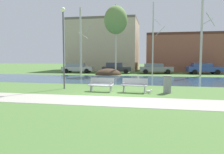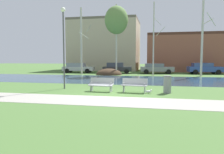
# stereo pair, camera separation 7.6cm
# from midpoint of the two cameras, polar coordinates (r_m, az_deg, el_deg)

# --- Properties ---
(ground_plane) EXTENTS (120.00, 120.00, 0.00)m
(ground_plane) POSITION_cam_midpoint_polar(r_m,az_deg,el_deg) (22.72, 5.13, -0.49)
(ground_plane) COLOR #476B33
(paved_path_strip) EXTENTS (60.00, 2.53, 0.01)m
(paved_path_strip) POSITION_cam_midpoint_polar(r_m,az_deg,el_deg) (10.98, -1.43, -6.22)
(paved_path_strip) COLOR #9E998E
(paved_path_strip) RESTS_ON ground
(river_band) EXTENTS (80.00, 8.96, 0.01)m
(river_band) POSITION_cam_midpoint_polar(r_m,az_deg,el_deg) (21.90, 4.91, -0.67)
(river_band) COLOR #2D475B
(river_band) RESTS_ON ground
(soil_mound) EXTENTS (3.38, 2.96, 1.60)m
(soil_mound) POSITION_cam_midpoint_polar(r_m,az_deg,el_deg) (28.50, -1.04, 0.62)
(soil_mound) COLOR #423021
(soil_mound) RESTS_ON ground
(bench_left) EXTENTS (1.64, 0.70, 0.87)m
(bench_left) POSITION_cam_midpoint_polar(r_m,az_deg,el_deg) (14.05, -2.94, -1.86)
(bench_left) COLOR #9EA0A3
(bench_left) RESTS_ON ground
(bench_right) EXTENTS (1.64, 0.70, 0.87)m
(bench_right) POSITION_cam_midpoint_polar(r_m,az_deg,el_deg) (13.69, 5.68, -2.05)
(bench_right) COLOR #9EA0A3
(bench_right) RESTS_ON ground
(trash_bin) EXTENTS (0.49, 0.49, 1.06)m
(trash_bin) POSITION_cam_midpoint_polar(r_m,az_deg,el_deg) (13.75, 14.04, -1.81)
(trash_bin) COLOR gray
(trash_bin) RESTS_ON ground
(seagull) EXTENTS (0.44, 0.16, 0.26)m
(seagull) POSITION_cam_midpoint_polar(r_m,az_deg,el_deg) (13.40, 9.40, -3.71)
(seagull) COLOR white
(seagull) RESTS_ON ground
(streetlamp) EXTENTS (0.32, 0.32, 5.57)m
(streetlamp) POSITION_cam_midpoint_polar(r_m,az_deg,el_deg) (15.66, -12.68, 10.56)
(streetlamp) COLOR #4C4C51
(streetlamp) RESTS_ON ground
(birch_far_left) EXTENTS (1.56, 2.42, 8.63)m
(birch_far_left) POSITION_cam_midpoint_polar(r_m,az_deg,el_deg) (29.11, -8.16, 9.28)
(birch_far_left) COLOR beige
(birch_far_left) RESTS_ON ground
(birch_left) EXTENTS (2.91, 2.91, 8.82)m
(birch_left) POSITION_cam_midpoint_polar(r_m,az_deg,el_deg) (28.24, 0.90, 14.54)
(birch_left) COLOR #BCB7A8
(birch_left) RESTS_ON ground
(birch_center_left) EXTENTS (1.47, 2.23, 8.89)m
(birch_center_left) POSITION_cam_midpoint_polar(r_m,az_deg,el_deg) (27.51, 10.58, 9.79)
(birch_center_left) COLOR beige
(birch_center_left) RESTS_ON ground
(birch_center) EXTENTS (1.53, 2.53, 9.09)m
(birch_center) POSITION_cam_midpoint_polar(r_m,az_deg,el_deg) (28.08, 22.25, 9.67)
(birch_center) COLOR beige
(birch_center) RESTS_ON ground
(parked_van_nearest_silver) EXTENTS (4.68, 2.36, 1.42)m
(parked_van_nearest_silver) POSITION_cam_midpoint_polar(r_m,az_deg,el_deg) (32.73, -9.11, 2.44)
(parked_van_nearest_silver) COLOR #B2B5BC
(parked_van_nearest_silver) RESTS_ON ground
(parked_sedan_second_dark) EXTENTS (4.18, 2.39, 1.51)m
(parked_sedan_second_dark) POSITION_cam_midpoint_polar(r_m,az_deg,el_deg) (31.09, 1.01, 2.44)
(parked_sedan_second_dark) COLOR #282B30
(parked_sedan_second_dark) RESTS_ON ground
(parked_hatch_third_grey) EXTENTS (4.64, 2.25, 1.41)m
(parked_hatch_third_grey) POSITION_cam_midpoint_polar(r_m,az_deg,el_deg) (30.94, 11.18, 2.26)
(parked_hatch_third_grey) COLOR slate
(parked_hatch_third_grey) RESTS_ON ground
(parked_wagon_fourth_blue) EXTENTS (4.55, 2.41, 1.50)m
(parked_wagon_fourth_blue) POSITION_cam_midpoint_polar(r_m,az_deg,el_deg) (32.14, 22.60, 2.15)
(parked_wagon_fourth_blue) COLOR #2D4793
(parked_wagon_fourth_blue) RESTS_ON ground
(building_beige_block) EXTENTS (11.85, 9.07, 8.95)m
(building_beige_block) POSITION_cam_midpoint_polar(r_m,az_deg,el_deg) (40.64, -1.88, 8.21)
(building_beige_block) COLOR #BCAD8E
(building_beige_block) RESTS_ON ground
(building_brick_low) EXTENTS (15.10, 9.78, 6.02)m
(building_brick_low) POSITION_cam_midpoint_polar(r_m,az_deg,el_deg) (39.49, 20.21, 5.88)
(building_brick_low) COLOR brown
(building_brick_low) RESTS_ON ground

